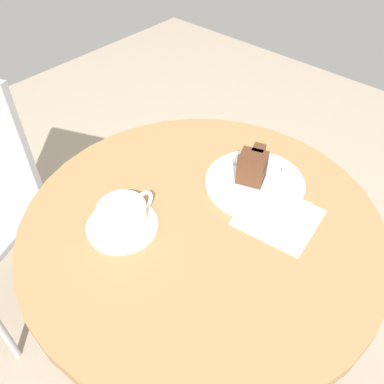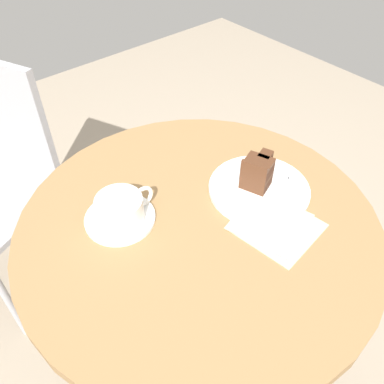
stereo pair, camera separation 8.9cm
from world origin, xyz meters
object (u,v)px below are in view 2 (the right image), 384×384
(teaspoon, at_px, (104,227))
(fork, at_px, (280,176))
(cake_plate, at_px, (259,189))
(napkin, at_px, (274,225))
(coffee_cup, at_px, (121,208))
(cake_slice, at_px, (258,172))
(saucer, at_px, (120,218))

(teaspoon, height_order, fork, fork)
(cake_plate, distance_m, fork, 0.06)
(fork, relative_size, napkin, 0.72)
(cake_plate, bearing_deg, coffee_cup, 156.86)
(teaspoon, relative_size, cake_slice, 0.91)
(teaspoon, distance_m, cake_slice, 0.36)
(teaspoon, bearing_deg, cake_plate, -145.95)
(coffee_cup, distance_m, cake_slice, 0.32)
(cake_plate, bearing_deg, fork, -7.06)
(cake_slice, height_order, fork, cake_slice)
(teaspoon, distance_m, fork, 0.42)
(cake_slice, xyz_separation_m, fork, (0.06, -0.02, -0.03))
(coffee_cup, xyz_separation_m, fork, (0.36, -0.13, -0.03))
(saucer, bearing_deg, napkin, -43.11)
(teaspoon, distance_m, cake_plate, 0.36)
(saucer, relative_size, cake_plate, 0.65)
(teaspoon, xyz_separation_m, cake_slice, (0.34, -0.12, 0.04))
(coffee_cup, xyz_separation_m, cake_slice, (0.30, -0.11, 0.01))
(coffee_cup, bearing_deg, fork, -20.49)
(teaspoon, relative_size, napkin, 0.41)
(coffee_cup, relative_size, cake_plate, 0.58)
(fork, bearing_deg, cake_plate, -125.63)
(cake_plate, bearing_deg, teaspoon, 159.08)
(saucer, relative_size, teaspoon, 1.90)
(saucer, relative_size, fork, 1.08)
(coffee_cup, bearing_deg, cake_slice, -20.98)
(teaspoon, bearing_deg, cake_slice, -144.04)
(teaspoon, bearing_deg, fork, -143.89)
(teaspoon, bearing_deg, coffee_cup, -129.55)
(fork, distance_m, napkin, 0.15)
(saucer, distance_m, coffee_cup, 0.04)
(saucer, bearing_deg, teaspoon, -174.78)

